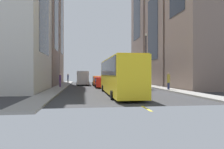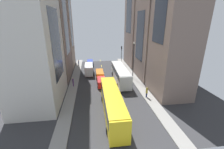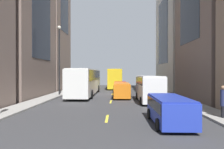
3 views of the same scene
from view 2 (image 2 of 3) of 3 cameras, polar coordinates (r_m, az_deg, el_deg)
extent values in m
plane|color=#333335|center=(34.87, -2.30, -3.26)|extent=(40.38, 40.38, 0.00)
cube|color=gray|center=(36.17, 9.17, -2.51)|extent=(1.95, 44.00, 0.15)
cube|color=gray|center=(34.97, -14.17, -3.68)|extent=(1.95, 44.00, 0.15)
cube|color=yellow|center=(54.77, -4.45, 5.27)|extent=(0.16, 2.00, 0.01)
cube|color=yellow|center=(48.03, -3.93, 3.22)|extent=(0.16, 2.00, 0.01)
cube|color=yellow|center=(41.38, -3.24, 0.49)|extent=(0.16, 2.00, 0.01)
cube|color=yellow|center=(34.86, -2.30, -3.26)|extent=(0.16, 2.00, 0.01)
cube|color=yellow|center=(28.58, -0.91, -8.69)|extent=(0.16, 2.00, 0.01)
cube|color=yellow|center=(22.72, 1.31, -17.03)|extent=(0.16, 2.00, 0.01)
cube|color=#7A665B|center=(38.81, 17.00, 13.65)|extent=(9.18, 9.87, 20.12)
cube|color=#1E232D|center=(38.81, 17.00, 13.65)|extent=(9.27, 5.43, 11.06)
cube|color=#937760|center=(47.86, -20.54, 19.34)|extent=(8.32, 8.50, 28.53)
cube|color=#1E232D|center=(47.86, -20.54, 19.34)|extent=(8.41, 4.68, 15.69)
cube|color=#7A665B|center=(38.05, -22.13, 18.56)|extent=(6.45, 9.85, 27.47)
cube|color=#1E232D|center=(38.05, -22.13, 18.56)|extent=(6.51, 5.42, 15.11)
cube|color=beige|center=(27.07, -27.45, 9.74)|extent=(7.06, 11.75, 19.85)
cube|color=#1E232D|center=(27.07, -27.45, 9.74)|extent=(7.13, 6.46, 10.92)
cube|color=silver|center=(35.59, 3.11, 0.28)|extent=(2.55, 12.54, 3.00)
cube|color=black|center=(35.32, 3.13, 1.58)|extent=(2.60, 11.53, 1.20)
cube|color=beige|center=(35.11, 3.15, 2.65)|extent=(2.45, 12.03, 0.08)
cylinder|color=black|center=(32.77, 6.35, -3.98)|extent=(0.46, 1.00, 1.00)
cylinder|color=black|center=(32.31, 2.30, -4.22)|extent=(0.46, 1.00, 1.00)
cylinder|color=black|center=(39.83, 3.69, 0.46)|extent=(0.46, 1.00, 1.00)
cylinder|color=black|center=(39.45, 0.35, 0.31)|extent=(0.46, 1.00, 1.00)
cube|color=yellow|center=(23.18, 0.06, -10.71)|extent=(2.45, 13.40, 3.30)
cube|color=black|center=(22.76, 0.06, -8.84)|extent=(2.50, 12.33, 1.48)
cube|color=gold|center=(22.37, 0.06, -6.97)|extent=(2.35, 12.87, 0.08)
cylinder|color=black|center=(20.84, 4.98, -19.73)|extent=(0.44, 0.76, 0.76)
cylinder|color=black|center=(20.54, -1.58, -20.33)|extent=(0.44, 0.76, 0.76)
cylinder|color=black|center=(27.63, 1.22, -8.87)|extent=(0.44, 0.76, 0.76)
cylinder|color=black|center=(27.41, -3.50, -9.16)|extent=(0.44, 0.76, 0.76)
cube|color=white|center=(40.79, -8.62, 2.00)|extent=(2.05, 5.79, 2.30)
cube|color=black|center=(40.57, -8.68, 3.01)|extent=(2.09, 5.33, 0.69)
cube|color=silver|center=(40.45, -8.71, 3.60)|extent=(1.97, 5.56, 0.08)
cylinder|color=black|center=(39.39, -7.20, -0.09)|extent=(0.37, 0.72, 0.72)
cylinder|color=black|center=(39.44, -9.94, -0.22)|extent=(0.37, 0.72, 0.72)
cylinder|color=black|center=(42.79, -7.28, 1.52)|extent=(0.37, 0.72, 0.72)
cylinder|color=black|center=(42.83, -9.80, 1.40)|extent=(0.37, 0.72, 0.72)
cube|color=orange|center=(38.01, -4.61, 0.11)|extent=(1.79, 4.58, 1.45)
cube|color=black|center=(37.88, -4.62, 0.64)|extent=(1.83, 4.21, 0.61)
cube|color=#BE6115|center=(37.76, -4.64, 1.21)|extent=(1.72, 4.39, 0.08)
cylinder|color=black|center=(36.93, -3.17, -1.41)|extent=(0.32, 0.62, 0.62)
cylinder|color=black|center=(36.85, -5.73, -1.53)|extent=(0.32, 0.62, 0.62)
cylinder|color=black|center=(39.58, -3.52, 0.05)|extent=(0.32, 0.62, 0.62)
cylinder|color=black|center=(39.51, -5.90, -0.06)|extent=(0.32, 0.62, 0.62)
cube|color=red|center=(33.25, -3.95, -2.90)|extent=(1.75, 4.04, 1.34)
cube|color=black|center=(33.13, -3.97, -2.36)|extent=(1.79, 3.72, 0.56)
cube|color=#A91A1A|center=(32.99, -3.98, -1.76)|extent=(1.68, 3.88, 0.08)
cylinder|color=black|center=(32.37, -2.34, -4.54)|extent=(0.32, 0.62, 0.62)
cylinder|color=black|center=(32.28, -5.21, -4.69)|extent=(0.32, 0.62, 0.62)
cylinder|color=black|center=(34.67, -2.75, -2.86)|extent=(0.32, 0.62, 0.62)
cylinder|color=black|center=(34.58, -5.41, -2.98)|extent=(0.32, 0.62, 0.62)
cube|color=#2338AD|center=(48.90, -8.22, 4.33)|extent=(1.79, 4.15, 1.27)
cube|color=black|center=(48.81, -8.23, 4.70)|extent=(1.83, 3.81, 0.54)
cube|color=navy|center=(48.72, -8.25, 5.10)|extent=(1.72, 3.98, 0.08)
cylinder|color=black|center=(47.79, -7.20, 3.40)|extent=(0.32, 0.62, 0.62)
cylinder|color=black|center=(47.81, -9.18, 3.31)|extent=(0.32, 0.62, 0.62)
cylinder|color=black|center=(50.26, -7.25, 4.21)|extent=(0.32, 0.62, 0.62)
cylinder|color=black|center=(50.28, -9.13, 4.13)|extent=(0.32, 0.62, 0.62)
cylinder|color=navy|center=(29.01, 12.76, -7.52)|extent=(0.27, 0.27, 0.83)
cylinder|color=gold|center=(28.60, 12.90, -5.86)|extent=(0.36, 0.36, 1.03)
sphere|color=tan|center=(28.34, 13.00, -4.72)|extent=(0.22, 0.22, 0.22)
cylinder|color=#593372|center=(33.77, -14.28, -3.68)|extent=(0.22, 0.22, 0.79)
cylinder|color=#593372|center=(33.44, -14.40, -2.29)|extent=(0.30, 0.30, 0.97)
sphere|color=beige|center=(33.22, -14.49, -1.32)|extent=(0.24, 0.24, 0.24)
cylinder|color=black|center=(48.18, -12.36, 3.47)|extent=(0.22, 0.22, 0.71)
cylinder|color=navy|center=(47.96, -12.43, 4.44)|extent=(0.30, 0.30, 0.99)
sphere|color=#8C6647|center=(47.80, -12.48, 5.15)|extent=(0.25, 0.25, 0.25)
cylinder|color=black|center=(49.98, 3.53, 6.82)|extent=(0.14, 0.14, 4.68)
cube|color=black|center=(49.44, 3.60, 9.98)|extent=(0.32, 0.32, 0.90)
sphere|color=red|center=(49.57, 3.56, 10.30)|extent=(0.20, 0.20, 0.20)
sphere|color=orange|center=(49.61, 3.56, 10.01)|extent=(0.20, 0.20, 0.20)
sphere|color=green|center=(49.65, 3.55, 9.73)|extent=(0.20, 0.20, 0.20)
cylinder|color=black|center=(36.35, 8.00, 4.73)|extent=(0.18, 0.18, 8.34)
sphere|color=silver|center=(35.50, 8.34, 11.53)|extent=(0.44, 0.44, 0.44)
camera|label=1|loc=(11.62, -15.06, -78.49)|focal=34.71mm
camera|label=3|loc=(58.94, -5.45, 9.09)|focal=30.64mm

